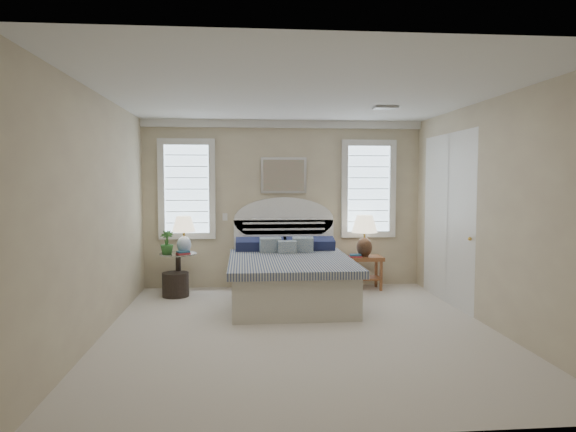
# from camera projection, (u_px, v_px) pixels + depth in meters

# --- Properties ---
(floor) EXTENTS (4.50, 5.00, 0.01)m
(floor) POSITION_uv_depth(u_px,v_px,m) (301.00, 330.00, 5.97)
(floor) COLOR beige
(floor) RESTS_ON ground
(ceiling) EXTENTS (4.50, 5.00, 0.01)m
(ceiling) POSITION_uv_depth(u_px,v_px,m) (301.00, 95.00, 5.78)
(ceiling) COLOR silver
(ceiling) RESTS_ON wall_back
(wall_back) EXTENTS (4.50, 0.02, 2.70)m
(wall_back) POSITION_uv_depth(u_px,v_px,m) (284.00, 204.00, 8.36)
(wall_back) COLOR tan
(wall_back) RESTS_ON floor
(wall_left) EXTENTS (0.02, 5.00, 2.70)m
(wall_left) POSITION_uv_depth(u_px,v_px,m) (99.00, 216.00, 5.67)
(wall_left) COLOR tan
(wall_left) RESTS_ON floor
(wall_right) EXTENTS (0.02, 5.00, 2.70)m
(wall_right) POSITION_uv_depth(u_px,v_px,m) (490.00, 213.00, 6.07)
(wall_right) COLOR tan
(wall_right) RESTS_ON floor
(crown_molding) EXTENTS (4.50, 0.08, 0.12)m
(crown_molding) POSITION_uv_depth(u_px,v_px,m) (284.00, 124.00, 8.23)
(crown_molding) COLOR silver
(crown_molding) RESTS_ON wall_back
(hvac_vent) EXTENTS (0.30, 0.20, 0.02)m
(hvac_vent) POSITION_uv_depth(u_px,v_px,m) (386.00, 108.00, 6.68)
(hvac_vent) COLOR #B2B2B2
(hvac_vent) RESTS_ON ceiling
(switch_plate) EXTENTS (0.08, 0.01, 0.12)m
(switch_plate) POSITION_uv_depth(u_px,v_px,m) (225.00, 217.00, 8.27)
(switch_plate) COLOR silver
(switch_plate) RESTS_ON wall_back
(window_left) EXTENTS (0.90, 0.06, 1.60)m
(window_left) POSITION_uv_depth(u_px,v_px,m) (187.00, 189.00, 8.18)
(window_left) COLOR silver
(window_left) RESTS_ON wall_back
(window_right) EXTENTS (0.90, 0.06, 1.60)m
(window_right) POSITION_uv_depth(u_px,v_px,m) (368.00, 189.00, 8.44)
(window_right) COLOR silver
(window_right) RESTS_ON wall_back
(painting) EXTENTS (0.74, 0.04, 0.58)m
(painting) POSITION_uv_depth(u_px,v_px,m) (284.00, 175.00, 8.28)
(painting) COLOR silver
(painting) RESTS_ON wall_back
(closet_door) EXTENTS (0.02, 1.80, 2.40)m
(closet_door) POSITION_uv_depth(u_px,v_px,m) (447.00, 218.00, 7.27)
(closet_door) COLOR white
(closet_door) RESTS_ON floor
(bed) EXTENTS (1.72, 2.28, 1.47)m
(bed) POSITION_uv_depth(u_px,v_px,m) (289.00, 274.00, 7.39)
(bed) COLOR #B9B5A2
(bed) RESTS_ON floor
(side_table_left) EXTENTS (0.56, 0.56, 0.63)m
(side_table_left) POSITION_uv_depth(u_px,v_px,m) (178.00, 269.00, 7.83)
(side_table_left) COLOR black
(side_table_left) RESTS_ON floor
(nightstand_right) EXTENTS (0.50, 0.40, 0.53)m
(nightstand_right) POSITION_uv_depth(u_px,v_px,m) (366.00, 265.00, 8.19)
(nightstand_right) COLOR brown
(nightstand_right) RESTS_ON floor
(floor_pot) EXTENTS (0.46, 0.46, 0.36)m
(floor_pot) POSITION_uv_depth(u_px,v_px,m) (176.00, 284.00, 7.68)
(floor_pot) COLOR black
(floor_pot) RESTS_ON floor
(lamp_left) EXTENTS (0.43, 0.43, 0.57)m
(lamp_left) POSITION_uv_depth(u_px,v_px,m) (184.00, 230.00, 7.79)
(lamp_left) COLOR white
(lamp_left) RESTS_ON side_table_left
(lamp_right) EXTENTS (0.46, 0.46, 0.67)m
(lamp_right) POSITION_uv_depth(u_px,v_px,m) (364.00, 231.00, 8.13)
(lamp_right) COLOR black
(lamp_right) RESTS_ON nightstand_right
(potted_plant) EXTENTS (0.22, 0.22, 0.36)m
(potted_plant) POSITION_uv_depth(u_px,v_px,m) (167.00, 243.00, 7.66)
(potted_plant) COLOR #32772F
(potted_plant) RESTS_ON side_table_left
(books_left) EXTENTS (0.23, 0.20, 0.05)m
(books_left) POSITION_uv_depth(u_px,v_px,m) (183.00, 253.00, 7.69)
(books_left) COLOR #AB2A30
(books_left) RESTS_ON side_table_left
(books_right) EXTENTS (0.19, 0.13, 0.05)m
(books_right) POSITION_uv_depth(u_px,v_px,m) (355.00, 256.00, 8.06)
(books_right) COLOR #AB2A30
(books_right) RESTS_ON nightstand_right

